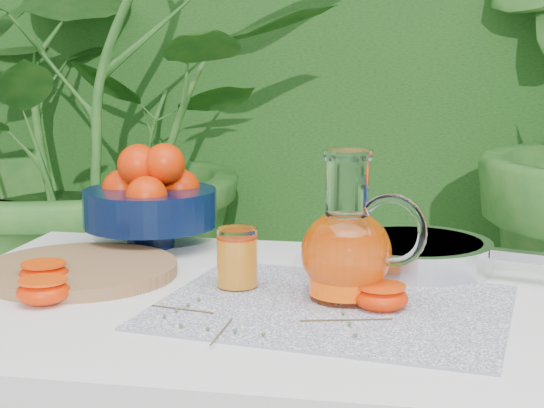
% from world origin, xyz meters
% --- Properties ---
extents(hedge_backdrop, '(8.00, 1.65, 2.50)m').
position_xyz_m(hedge_backdrop, '(0.06, 2.06, 1.19)').
color(hedge_backdrop, '#1C4413').
rests_on(hedge_backdrop, ground).
extents(potted_plant_left, '(2.15, 2.15, 1.76)m').
position_xyz_m(potted_plant_left, '(-0.73, 1.28, 0.88)').
color(potted_plant_left, '#216222').
rests_on(potted_plant_left, ground).
extents(white_table, '(1.00, 0.70, 0.75)m').
position_xyz_m(white_table, '(0.05, 0.07, 0.67)').
color(white_table, white).
rests_on(white_table, ground).
extents(placemat, '(0.51, 0.43, 0.00)m').
position_xyz_m(placemat, '(0.14, 0.03, 0.75)').
color(placemat, '#0D104A').
rests_on(placemat, white_table).
extents(cutting_board, '(0.37, 0.37, 0.02)m').
position_xyz_m(cutting_board, '(-0.26, 0.12, 0.76)').
color(cutting_board, '#915E41').
rests_on(cutting_board, white_table).
extents(fruit_bowl, '(0.29, 0.29, 0.19)m').
position_xyz_m(fruit_bowl, '(-0.22, 0.34, 0.84)').
color(fruit_bowl, black).
rests_on(fruit_bowl, white_table).
extents(juice_pitcher, '(0.19, 0.16, 0.21)m').
position_xyz_m(juice_pitcher, '(0.16, 0.07, 0.83)').
color(juice_pitcher, white).
rests_on(juice_pitcher, white_table).
extents(juice_tumbler, '(0.06, 0.06, 0.09)m').
position_xyz_m(juice_tumbler, '(-0.00, 0.10, 0.80)').
color(juice_tumbler, white).
rests_on(juice_tumbler, white_table).
extents(saute_pan, '(0.46, 0.32, 0.05)m').
position_xyz_m(saute_pan, '(0.25, 0.27, 0.78)').
color(saute_pan, silver).
rests_on(saute_pan, white_table).
extents(orange_halves, '(0.59, 0.17, 0.04)m').
position_xyz_m(orange_halves, '(-0.11, 0.03, 0.77)').
color(orange_halves, '#FD3502').
rests_on(orange_halves, white_table).
extents(thyme_sprigs, '(0.32, 0.19, 0.01)m').
position_xyz_m(thyme_sprigs, '(0.05, -0.05, 0.76)').
color(thyme_sprigs, brown).
rests_on(thyme_sprigs, white_table).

